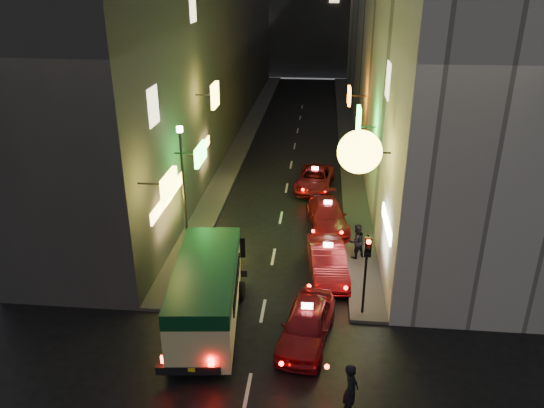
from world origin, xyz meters
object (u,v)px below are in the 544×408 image
(lamp_post, at_px, (183,182))
(traffic_light, at_px, (367,258))
(minibus, at_px, (206,288))
(pedestrian_crossing, at_px, (351,387))
(taxi_near, at_px, (307,322))

(lamp_post, bearing_deg, traffic_light, -28.91)
(minibus, relative_size, pedestrian_crossing, 3.12)
(taxi_near, bearing_deg, traffic_light, 37.79)
(traffic_light, bearing_deg, lamp_post, 151.09)
(minibus, bearing_deg, traffic_light, 11.30)
(taxi_near, height_order, lamp_post, lamp_post)
(minibus, height_order, lamp_post, lamp_post)
(taxi_near, bearing_deg, lamp_post, 134.09)
(traffic_light, bearing_deg, taxi_near, -142.21)
(lamp_post, bearing_deg, pedestrian_crossing, -52.19)
(taxi_near, xyz_separation_m, lamp_post, (-6.02, 6.22, 2.88))
(pedestrian_crossing, relative_size, lamp_post, 0.34)
(pedestrian_crossing, distance_m, traffic_light, 5.44)
(minibus, height_order, pedestrian_crossing, minibus)
(pedestrian_crossing, height_order, traffic_light, traffic_light)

